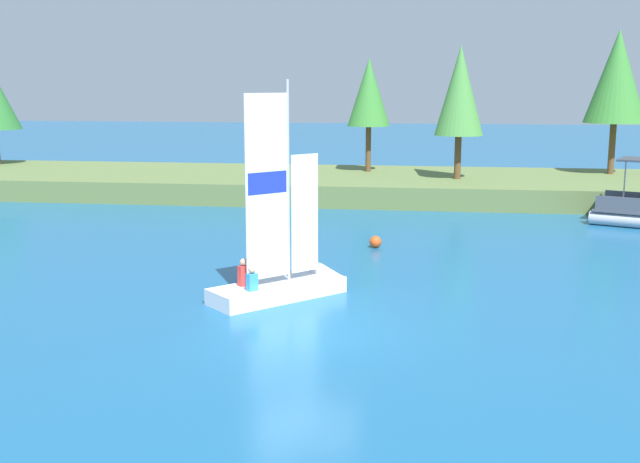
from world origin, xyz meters
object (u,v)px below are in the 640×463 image
object	(u,v)px
shoreline_tree_centre	(460,91)
shoreline_tree_midleft	(369,93)
shoreline_tree_midright	(617,77)
sailboat	(296,278)
channel_buoy	(375,242)

from	to	relation	value
shoreline_tree_centre	shoreline_tree_midleft	bearing A→B (deg)	150.07
shoreline_tree_midright	shoreline_tree_midleft	bearing A→B (deg)	-177.35
shoreline_tree_midleft	shoreline_tree_centre	distance (m)	5.62
shoreline_tree_centre	shoreline_tree_midright	distance (m)	9.13
shoreline_tree_midleft	sailboat	size ratio (longest dim) A/B	0.96
shoreline_tree_midleft	shoreline_tree_centre	bearing A→B (deg)	-29.93
channel_buoy	sailboat	bearing A→B (deg)	-105.01
shoreline_tree_midright	channel_buoy	size ratio (longest dim) A/B	17.52
sailboat	shoreline_tree_midleft	bearing A→B (deg)	43.77
shoreline_tree_midleft	shoreline_tree_midright	bearing A→B (deg)	2.65
sailboat	channel_buoy	bearing A→B (deg)	29.67
shoreline_tree_centre	sailboat	xyz separation A→B (m)	(-5.22, -19.50, -5.14)
shoreline_tree_centre	channel_buoy	distance (m)	14.17
shoreline_tree_midleft	shoreline_tree_midright	distance (m)	13.34
sailboat	channel_buoy	world-z (taller)	sailboat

